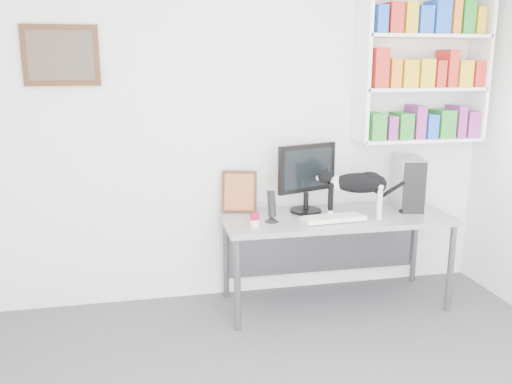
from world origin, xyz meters
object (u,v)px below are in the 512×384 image
at_px(speaker, 272,206).
at_px(soup_can, 255,220).
at_px(desk, 335,260).
at_px(leaning_print, 239,191).
at_px(keyboard, 333,218).
at_px(pc_tower, 408,183).
at_px(bookshelf, 423,63).
at_px(cat, 357,194).
at_px(monitor, 306,178).

xyz_separation_m(speaker, soup_can, (-0.14, -0.09, -0.07)).
xyz_separation_m(desk, speaker, (-0.52, -0.06, 0.48)).
distance_m(speaker, leaning_print, 0.37).
bearing_deg(keyboard, speaker, 167.18).
distance_m(pc_tower, leaning_print, 1.34).
bearing_deg(bookshelf, speaker, -167.34).
height_order(pc_tower, leaning_print, pc_tower).
height_order(soup_can, cat, cat).
relative_size(desk, soup_can, 17.87).
distance_m(pc_tower, cat, 0.53).
bearing_deg(monitor, pc_tower, -22.69).
relative_size(bookshelf, desk, 0.72).
distance_m(keyboard, soup_can, 0.59).
xyz_separation_m(keyboard, pc_tower, (0.70, 0.23, 0.19)).
bearing_deg(monitor, cat, -54.47).
bearing_deg(desk, pc_tower, 10.01).
distance_m(bookshelf, desk, 1.68).
bearing_deg(desk, leaning_print, 160.55).
xyz_separation_m(monitor, pc_tower, (0.83, -0.04, -0.07)).
relative_size(pc_tower, cat, 0.71).
relative_size(pc_tower, soup_can, 4.26).
xyz_separation_m(soup_can, cat, (0.79, 0.07, 0.13)).
bearing_deg(monitor, soup_can, -167.62).
distance_m(pc_tower, speaker, 1.16).
distance_m(keyboard, cat, 0.26).
bearing_deg(desk, bookshelf, 17.53).
distance_m(bookshelf, cat, 1.18).
bearing_deg(bookshelf, keyboard, -157.02).
bearing_deg(pc_tower, monitor, -169.03).
relative_size(bookshelf, soup_can, 12.84).
distance_m(keyboard, leaning_print, 0.75).
bearing_deg(cat, bookshelf, 43.93).
bearing_deg(keyboard, desk, 54.24).
xyz_separation_m(keyboard, leaning_print, (-0.63, 0.38, 0.15)).
relative_size(monitor, pc_tower, 1.32).
xyz_separation_m(monitor, speaker, (-0.32, -0.21, -0.15)).
bearing_deg(leaning_print, pc_tower, 8.53).
relative_size(desk, leaning_print, 5.16).
bearing_deg(bookshelf, desk, -163.21).
bearing_deg(pc_tower, cat, -146.07).
bearing_deg(bookshelf, soup_can, -165.27).
height_order(monitor, speaker, monitor).
relative_size(speaker, leaning_print, 0.72).
xyz_separation_m(monitor, cat, (0.32, -0.23, -0.09)).
distance_m(desk, leaning_print, 0.92).
distance_m(bookshelf, monitor, 1.28).
relative_size(monitor, cat, 0.94).
height_order(bookshelf, leaning_print, bookshelf).
bearing_deg(desk, soup_can, -166.91).
bearing_deg(soup_can, bookshelf, 14.73).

